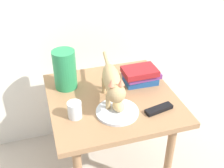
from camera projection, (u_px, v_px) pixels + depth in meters
ground_plane at (112, 168)px, 1.84m from camera, size 6.00×6.00×0.00m
side_table at (112, 108)px, 1.57m from camera, size 0.69×0.68×0.58m
plate at (117, 112)px, 1.40m from camera, size 0.22×0.22×0.01m
bread_roll at (119, 106)px, 1.39m from camera, size 0.06×0.08×0.05m
cat at (112, 82)px, 1.40m from camera, size 0.13×0.48×0.23m
book_stack at (141, 75)px, 1.61m from camera, size 0.22×0.15×0.10m
green_vase at (65, 70)px, 1.54m from camera, size 0.13×0.13×0.23m
candle_jar at (75, 111)px, 1.36m from camera, size 0.07×0.07×0.08m
tv_remote at (159, 109)px, 1.42m from camera, size 0.16×0.07×0.02m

